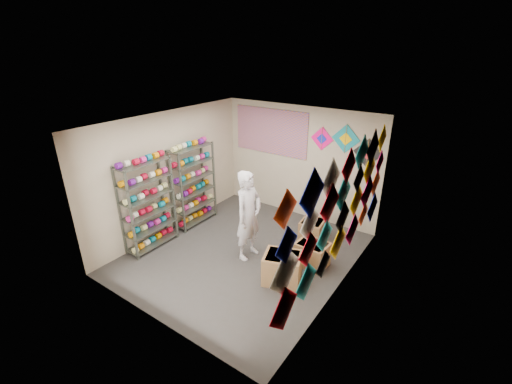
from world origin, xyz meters
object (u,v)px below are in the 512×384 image
Objects in this scene: carton_b at (312,254)px; shopkeeper at (248,215)px; shelf_rack_back at (193,185)px; carton_c at (312,230)px; carton_a at (282,268)px; shelf_rack_front at (148,205)px.

shopkeeper is at bearing -157.31° from carton_b.
carton_c is (2.67, 0.86, -0.72)m from shelf_rack_back.
shopkeeper is 3.51× the size of carton_c.
carton_a is 1.26× the size of carton_c.
carton_c is (0.77, 1.30, -0.68)m from shopkeeper.
shopkeeper is at bearing -128.29° from carton_c.
shelf_rack_back is 2.91× the size of carton_a.
carton_c is (2.67, 2.16, -0.72)m from shelf_rack_front.
carton_a is at bearing -105.93° from shopkeeper.
carton_b is at bearing 54.29° from carton_a.
carton_b is (3.09, 0.00, -0.71)m from shelf_rack_back.
shelf_rack_front and shelf_rack_back have the same top height.
shelf_rack_back is 3.67× the size of carton_c.
carton_a is (0.97, -0.32, -0.64)m from shopkeeper.
shelf_rack_front is 3.26× the size of carton_b.
carton_c is (-0.20, 1.62, -0.05)m from carton_a.
shelf_rack_front is at bearing -90.00° from shelf_rack_back.
carton_c is at bearing 17.88° from shelf_rack_back.
shopkeeper is 2.79× the size of carton_a.
shopkeeper is 1.44m from carton_b.
carton_b reaches higher than carton_c.
shelf_rack_back is 3.17m from carton_b.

